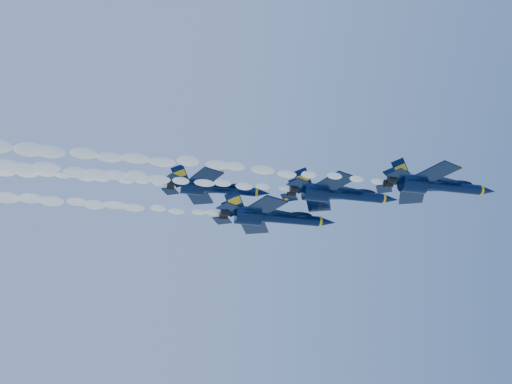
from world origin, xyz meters
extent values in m
cylinder|color=#061335|center=(15.52, -14.84, 149.00)|extent=(7.76, 1.29, 1.29)
ellipsoid|color=#061335|center=(10.09, -14.84, 148.96)|extent=(1.35, 2.33, 5.52)
cone|color=#061335|center=(20.52, -14.84, 149.00)|extent=(2.24, 1.29, 1.29)
cylinder|color=yellow|center=(19.49, -14.84, 149.00)|extent=(0.30, 1.35, 1.35)
ellipsoid|color=black|center=(16.99, -14.84, 149.65)|extent=(3.10, 1.01, 0.85)
cube|color=yellow|center=(16.99, -14.84, 149.39)|extent=(3.62, 0.86, 0.16)
cube|color=#061335|center=(11.64, -18.29, 149.00)|extent=(4.62, 5.48, 0.16)
cube|color=#061335|center=(11.64, -11.39, 149.00)|extent=(4.62, 5.48, 0.16)
cube|color=yellow|center=(12.85, -18.29, 149.09)|extent=(2.08, 4.32, 0.09)
cube|color=yellow|center=(12.85, -11.39, 149.09)|extent=(2.08, 4.32, 0.09)
cube|color=#061335|center=(8.19, -15.75, 150.29)|extent=(2.81, 0.89, 3.02)
cube|color=#061335|center=(8.19, -13.94, 150.29)|extent=(2.81, 0.89, 3.02)
cylinder|color=black|center=(7.07, -15.40, 148.91)|extent=(1.03, 0.95, 0.95)
cylinder|color=black|center=(7.07, -14.28, 148.91)|extent=(1.03, 0.95, 0.95)
cube|color=yellow|center=(12.94, -14.84, 149.67)|extent=(9.49, 0.30, 0.07)
ellipsoid|color=white|center=(-20.09, -14.84, 148.64)|extent=(53.46, 1.80, 1.62)
cylinder|color=#061335|center=(8.30, -0.61, 153.66)|extent=(8.88, 1.48, 1.48)
ellipsoid|color=#061335|center=(2.08, -0.61, 153.61)|extent=(1.54, 2.66, 6.31)
cone|color=#061335|center=(14.02, -0.61, 153.66)|extent=(2.56, 1.48, 1.48)
cylinder|color=yellow|center=(12.83, -0.61, 153.66)|extent=(0.35, 1.54, 1.54)
ellipsoid|color=black|center=(9.97, -0.61, 154.40)|extent=(3.55, 1.15, 0.98)
cube|color=yellow|center=(9.97, -0.61, 154.11)|extent=(4.14, 0.99, 0.18)
cube|color=#061335|center=(3.86, -4.55, 153.66)|extent=(5.29, 6.27, 0.18)
cube|color=#061335|center=(3.86, 3.34, 153.66)|extent=(5.29, 6.27, 0.18)
cube|color=yellow|center=(5.24, -4.55, 153.76)|extent=(2.38, 4.94, 0.10)
cube|color=yellow|center=(5.24, 3.34, 153.76)|extent=(2.38, 4.94, 0.10)
cube|color=#061335|center=(-0.09, -1.64, 155.14)|extent=(3.21, 1.02, 3.46)
cube|color=#061335|center=(-0.09, 0.43, 155.14)|extent=(3.21, 1.02, 3.46)
cylinder|color=black|center=(-1.37, -1.25, 153.57)|extent=(1.18, 1.08, 1.08)
cylinder|color=black|center=(-1.37, 0.04, 153.57)|extent=(1.18, 1.08, 1.08)
cube|color=yellow|center=(5.34, -0.61, 154.43)|extent=(10.85, 0.35, 0.08)
ellipsoid|color=white|center=(-28.59, -0.61, 153.30)|extent=(53.46, 2.06, 1.86)
cylinder|color=#061335|center=(0.11, 6.61, 152.15)|extent=(9.63, 1.60, 1.60)
ellipsoid|color=#061335|center=(-6.63, 6.61, 152.10)|extent=(1.67, 2.89, 6.85)
cone|color=#061335|center=(6.31, 6.61, 152.15)|extent=(2.78, 1.60, 1.60)
cylinder|color=yellow|center=(5.03, 6.61, 152.15)|extent=(0.37, 1.67, 1.67)
ellipsoid|color=black|center=(1.93, 6.61, 152.96)|extent=(3.85, 1.25, 1.06)
cube|color=yellow|center=(1.93, 6.61, 152.64)|extent=(4.49, 1.07, 0.19)
cube|color=#061335|center=(-4.71, 2.33, 152.15)|extent=(5.73, 6.80, 0.19)
cube|color=#061335|center=(-4.71, 10.89, 152.15)|extent=(5.73, 6.80, 0.19)
cube|color=yellow|center=(-3.21, 2.33, 152.26)|extent=(2.58, 5.36, 0.11)
cube|color=yellow|center=(-3.21, 10.89, 152.26)|extent=(2.58, 5.36, 0.11)
cube|color=#061335|center=(-8.98, 5.49, 153.76)|extent=(3.48, 1.10, 3.75)
cube|color=#061335|center=(-8.98, 7.73, 153.76)|extent=(3.48, 1.10, 3.75)
cylinder|color=black|center=(-10.37, 5.91, 152.05)|extent=(1.28, 1.18, 1.18)
cylinder|color=black|center=(-10.37, 7.30, 152.05)|extent=(1.28, 1.18, 1.18)
cube|color=yellow|center=(-3.10, 6.61, 152.99)|extent=(11.77, 0.37, 0.09)
ellipsoid|color=white|center=(-37.64, 6.61, 151.78)|extent=(53.46, 2.24, 2.01)
cylinder|color=#061335|center=(-9.11, 10.03, 157.94)|extent=(8.77, 1.46, 1.46)
ellipsoid|color=#061335|center=(-15.25, 10.03, 157.90)|extent=(1.52, 2.63, 6.23)
cone|color=#061335|center=(-3.46, 10.03, 157.94)|extent=(2.53, 1.46, 1.46)
cylinder|color=yellow|center=(-4.63, 10.03, 157.94)|extent=(0.34, 1.52, 1.52)
ellipsoid|color=black|center=(-7.46, 10.03, 158.67)|extent=(3.51, 1.14, 0.96)
cube|color=yellow|center=(-7.46, 10.03, 158.38)|extent=(4.09, 0.97, 0.18)
cube|color=#061335|center=(-13.50, 6.13, 157.94)|extent=(5.22, 6.19, 0.18)
cube|color=#061335|center=(-13.50, 13.92, 157.94)|extent=(5.22, 6.19, 0.18)
cube|color=yellow|center=(-12.13, 6.13, 158.04)|extent=(2.35, 4.88, 0.10)
cube|color=yellow|center=(-12.13, 13.92, 158.04)|extent=(2.35, 4.88, 0.10)
cube|color=#061335|center=(-17.39, 9.00, 159.40)|extent=(3.17, 1.00, 3.42)
cube|color=#061335|center=(-17.39, 11.05, 159.40)|extent=(3.17, 1.00, 3.42)
cylinder|color=black|center=(-18.66, 9.39, 157.85)|extent=(1.17, 1.07, 1.07)
cylinder|color=black|center=(-18.66, 10.66, 157.85)|extent=(1.17, 1.07, 1.07)
cube|color=yellow|center=(-12.04, 10.03, 158.70)|extent=(10.72, 0.34, 0.08)
camera|label=1|loc=(-22.62, -73.01, 117.02)|focal=40.00mm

